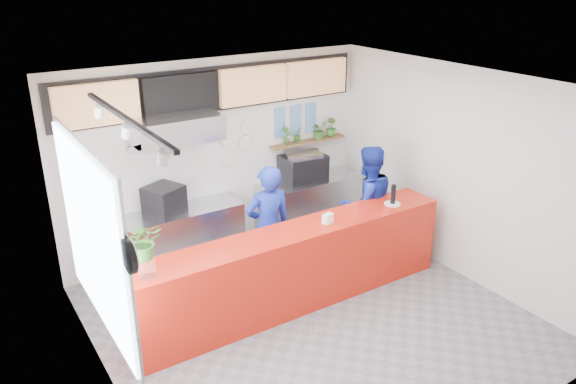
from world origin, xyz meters
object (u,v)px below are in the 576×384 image
panini_oven (164,200)px  staff_center (268,227)px  staff_right (367,204)px  espresso_machine (303,169)px  service_counter (294,268)px  pepper_mill (393,194)px

panini_oven → staff_center: staff_center is taller
panini_oven → staff_right: staff_right is taller
espresso_machine → service_counter: bearing=-125.2°
staff_right → panini_oven: bearing=-18.2°
staff_right → staff_center: bearing=3.2°
staff_center → staff_right: (1.63, -0.14, 0.01)m
service_counter → staff_right: 1.73m
service_counter → pepper_mill: 1.77m
staff_right → service_counter: bearing=24.8°
espresso_machine → staff_center: (-1.37, -1.17, -0.23)m
staff_right → pepper_mill: 0.65m
service_counter → staff_center: (-0.01, 0.63, 0.34)m
service_counter → panini_oven: size_ratio=9.61×
pepper_mill → panini_oven: bearing=145.0°
service_counter → pepper_mill: pepper_mill is taller
staff_center → pepper_mill: bearing=165.9°
service_counter → espresso_machine: 2.33m
staff_right → pepper_mill: bearing=97.8°
pepper_mill → staff_right: bearing=89.7°
service_counter → staff_right: staff_right is taller
espresso_machine → pepper_mill: bearing=-80.3°
staff_center → panini_oven: bearing=-40.3°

